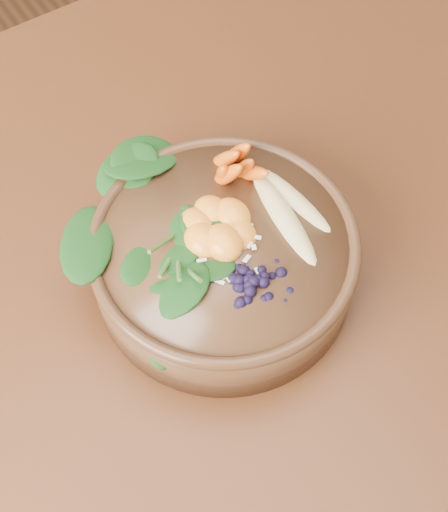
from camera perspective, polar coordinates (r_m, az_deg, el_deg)
The scene contains 9 objects.
ground at distance 1.59m, azimuth -0.66°, elevation -12.01°, with size 4.00×4.00×0.00m, color #381E0F.
dining_table at distance 0.99m, azimuth -1.03°, elevation 0.95°, with size 1.60×0.90×0.75m.
stoneware_bowl at distance 0.82m, azimuth 0.00°, elevation -0.37°, with size 0.30×0.30×0.08m, color #4F311B.
kale_heap at distance 0.79m, azimuth -5.19°, elevation 4.06°, with size 0.20×0.18×0.05m, color #164A14, non-canonical shape.
carrot_cluster at distance 0.81m, azimuth 0.62°, elevation 8.58°, with size 0.06×0.06×0.08m, color orange, non-canonical shape.
banana_halves at distance 0.81m, azimuth 5.33°, elevation 4.46°, with size 0.07×0.17×0.03m.
mandarin_cluster at distance 0.78m, azimuth -0.53°, elevation 2.92°, with size 0.09×0.10×0.03m, color orange, non-canonical shape.
blueberry_pile at distance 0.74m, azimuth 2.53°, elevation -1.41°, with size 0.14×0.10×0.04m, color black, non-canonical shape.
coconut_flakes at distance 0.78m, azimuth 0.88°, elevation 0.27°, with size 0.10×0.07×0.01m, color white, non-canonical shape.
Camera 1 is at (-0.28, -0.46, 1.49)m, focal length 50.00 mm.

